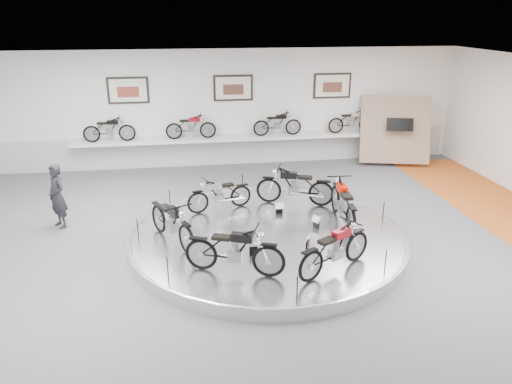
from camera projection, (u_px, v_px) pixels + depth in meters
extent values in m
plane|color=#4F4F52|center=(270.00, 250.00, 11.44)|extent=(16.00, 16.00, 0.00)
plane|color=white|center=(272.00, 72.00, 10.08)|extent=(16.00, 16.00, 0.00)
plane|color=white|center=(233.00, 108.00, 17.26)|extent=(16.00, 0.00, 16.00)
cube|color=#BCBCBA|center=(234.00, 149.00, 17.74)|extent=(15.68, 0.04, 1.10)
cylinder|color=silver|center=(267.00, 238.00, 11.67)|extent=(6.40, 6.40, 0.30)
torus|color=#B2B2BA|center=(267.00, 234.00, 11.63)|extent=(6.40, 6.40, 0.10)
cube|color=silver|center=(235.00, 138.00, 17.32)|extent=(11.00, 0.55, 0.10)
cube|color=silver|center=(128.00, 90.00, 16.47)|extent=(1.35, 0.06, 0.88)
cube|color=silver|center=(233.00, 88.00, 16.99)|extent=(1.35, 0.06, 0.88)
cube|color=silver|center=(332.00, 86.00, 17.50)|extent=(1.35, 0.06, 0.88)
cube|color=#93755C|center=(395.00, 130.00, 17.51)|extent=(2.56, 1.52, 2.30)
imported|color=black|center=(57.00, 196.00, 12.42)|extent=(0.68, 0.72, 1.64)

